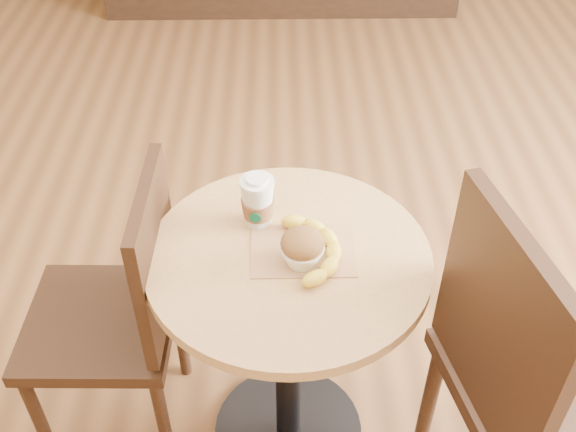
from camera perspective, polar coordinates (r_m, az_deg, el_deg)
The scene contains 7 objects.
cafe_table at distance 1.72m, azimuth 0.02°, elevation -8.76°, with size 0.66×0.66×0.75m.
chair_left at distance 1.83m, azimuth -13.95°, elevation -7.74°, with size 0.40×0.40×0.89m.
chair_right at distance 1.64m, azimuth 19.93°, elevation -13.14°, with size 0.54×0.54×1.03m.
kraft_bag at distance 1.56m, azimuth 1.26°, elevation -2.90°, with size 0.24×0.18×0.00m, color #A67850.
coffee_cup at distance 1.59m, azimuth -2.58°, elevation 1.12°, with size 0.08×0.08×0.14m.
muffin at distance 1.50m, azimuth 1.21°, elevation -2.71°, with size 0.10×0.10×0.09m.
banana at distance 1.53m, azimuth 2.27°, elevation -2.79°, with size 0.15×0.25×0.03m, color yellow, non-canonical shape.
Camera 1 is at (-0.03, -1.14, 1.83)m, focal length 42.00 mm.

